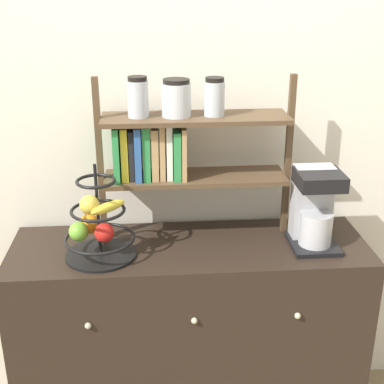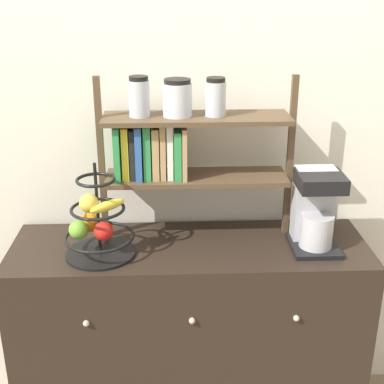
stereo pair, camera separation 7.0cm
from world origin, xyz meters
The scene contains 5 objects.
wall_back centered at (0.00, 0.48, 1.30)m, with size 7.00×0.05×2.60m, color silver.
sideboard centered at (0.00, 0.22, 0.43)m, with size 1.39×0.46×0.87m.
coffee_maker centered at (0.48, 0.20, 1.02)m, with size 0.18×0.21×0.31m.
fruit_stand centered at (-0.35, 0.16, 0.99)m, with size 0.26×0.26×0.36m.
shelf_hutch centered at (-0.06, 0.32, 1.27)m, with size 0.75×0.20×0.64m.
Camera 1 is at (-0.14, -1.63, 1.83)m, focal length 50.00 mm.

